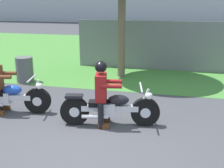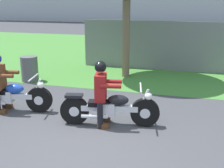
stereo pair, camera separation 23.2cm
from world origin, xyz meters
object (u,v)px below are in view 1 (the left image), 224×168
motorcycle_follow (6,97)px  trash_can (25,70)px  rider_lead (102,89)px  motorcycle_lead (110,108)px

motorcycle_follow → trash_can: bearing=98.7°
rider_lead → trash_can: rider_lead is taller
motorcycle_follow → trash_can: 2.58m
motorcycle_lead → trash_can: motorcycle_lead is taller
rider_lead → motorcycle_follow: (-2.36, 0.15, -0.43)m
motorcycle_lead → rider_lead: size_ratio=1.50×
motorcycle_lead → rider_lead: (-0.17, -0.03, 0.43)m
motorcycle_follow → trash_can: motorcycle_follow is taller
rider_lead → motorcycle_follow: rider_lead is taller
rider_lead → trash_can: (-3.24, 2.58, -0.40)m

